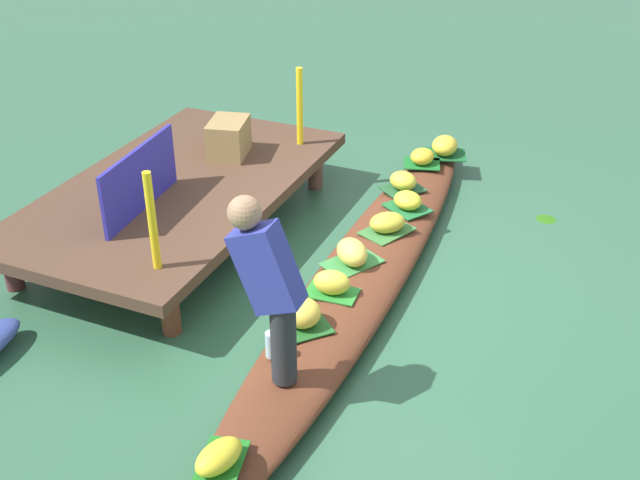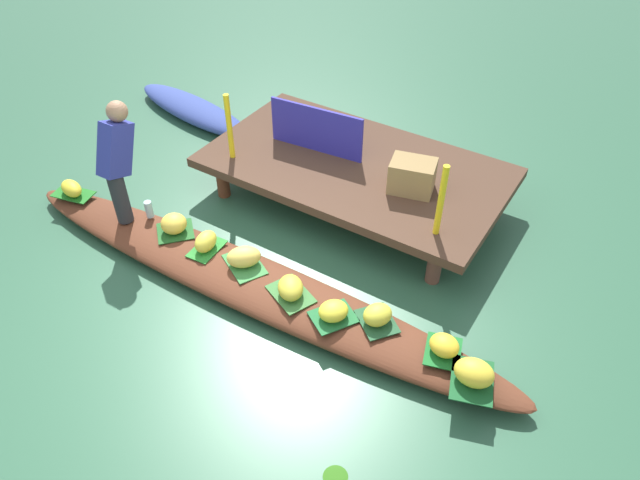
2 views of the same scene
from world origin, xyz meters
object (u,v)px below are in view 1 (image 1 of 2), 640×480
banana_bunch_7 (332,282)px  banana_bunch_8 (408,200)px  banana_bunch_2 (303,313)px  produce_crate (229,138)px  vendor_boat (363,273)px  market_banner (140,180)px  banana_bunch_5 (403,181)px  banana_bunch_3 (445,146)px  banana_bunch_6 (352,252)px  vendor_person (268,282)px  banana_bunch_0 (422,156)px  banana_bunch_1 (387,222)px  water_bottle (271,344)px  banana_bunch_4 (219,457)px

banana_bunch_7 → banana_bunch_8: bearing=-3.6°
banana_bunch_2 → produce_crate: 2.41m
vendor_boat → banana_bunch_8: (0.98, -0.04, 0.19)m
vendor_boat → banana_bunch_8: 0.99m
banana_bunch_2 → market_banner: market_banner is taller
banana_bunch_5 → banana_bunch_3: bearing=-8.6°
banana_bunch_2 → banana_bunch_6: size_ratio=0.81×
banana_bunch_6 → banana_bunch_5: bearing=1.8°
vendor_boat → produce_crate: size_ratio=12.38×
vendor_person → produce_crate: 2.87m
banana_bunch_7 → market_banner: bearing=84.6°
banana_bunch_6 → banana_bunch_7: bearing=-177.6°
banana_bunch_0 → banana_bunch_7: banana_bunch_7 is taller
banana_bunch_1 → water_bottle: size_ratio=1.65×
banana_bunch_5 → banana_bunch_7: (-1.82, -0.06, 0.01)m
banana_bunch_3 → banana_bunch_7: size_ratio=1.14×
banana_bunch_7 → banana_bunch_0: bearing=1.5°
market_banner → vendor_boat: bearing=-83.9°
banana_bunch_6 → vendor_person: bearing=-178.8°
vendor_boat → banana_bunch_5: size_ratio=21.12×
banana_bunch_8 → produce_crate: (-0.12, 1.69, 0.35)m
banana_bunch_2 → banana_bunch_6: 0.88m
banana_bunch_6 → banana_bunch_8: size_ratio=1.22×
banana_bunch_2 → banana_bunch_5: size_ratio=0.99×
banana_bunch_4 → banana_bunch_6: banana_bunch_6 is taller
banana_bunch_5 → produce_crate: 1.63m
banana_bunch_0 → market_banner: 2.83m
water_bottle → market_banner: bearing=58.9°
banana_bunch_2 → banana_bunch_7: bearing=-4.1°
banana_bunch_2 → water_bottle: (-0.38, 0.05, -0.01)m
water_bottle → produce_crate: bearing=34.7°
banana_bunch_0 → banana_bunch_4: bearing=-177.9°
market_banner → banana_bunch_1: bearing=-69.1°
market_banner → banana_bunch_4: bearing=-142.4°
banana_bunch_3 → vendor_person: (-3.72, 0.06, 0.60)m
banana_bunch_2 → vendor_boat: bearing=-5.4°
vendor_boat → produce_crate: produce_crate is taller
water_bottle → banana_bunch_0: bearing=-0.2°
water_bottle → banana_bunch_4: bearing=-170.0°
banana_bunch_0 → banana_bunch_4: (-4.22, -0.16, -0.00)m
vendor_person → market_banner: vendor_person is taller
banana_bunch_3 → water_bottle: 3.55m
banana_bunch_3 → banana_bunch_6: 2.28m
banana_bunch_0 → vendor_person: 3.47m
produce_crate → banana_bunch_5: bearing=-73.4°
vendor_boat → banana_bunch_6: (-0.06, 0.08, 0.21)m
banana_bunch_6 → banana_bunch_3: bearing=-2.3°
vendor_boat → banana_bunch_5: banana_bunch_5 is taller
banana_bunch_1 → banana_bunch_5: (0.80, 0.13, 0.00)m
banana_bunch_7 → produce_crate: size_ratio=0.61×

